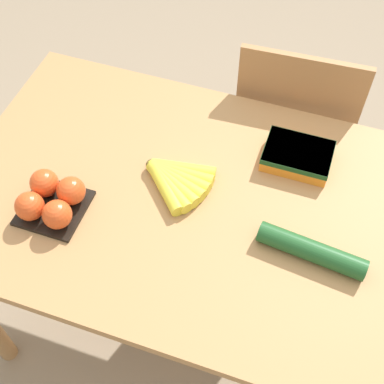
# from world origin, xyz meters

# --- Properties ---
(ground_plane) EXTENTS (12.00, 12.00, 0.00)m
(ground_plane) POSITION_xyz_m (0.00, 0.00, 0.00)
(ground_plane) COLOR gray
(dining_table) EXTENTS (1.29, 0.83, 0.77)m
(dining_table) POSITION_xyz_m (0.00, 0.00, 0.66)
(dining_table) COLOR #B27F4C
(dining_table) RESTS_ON ground_plane
(chair) EXTENTS (0.44, 0.42, 0.93)m
(chair) POSITION_xyz_m (0.18, 0.59, 0.48)
(chair) COLOR #A87547
(chair) RESTS_ON ground_plane
(banana_bunch) EXTENTS (0.19, 0.19, 0.04)m
(banana_bunch) POSITION_xyz_m (-0.06, 0.03, 0.78)
(banana_bunch) COLOR brown
(banana_bunch) RESTS_ON dining_table
(tomato_pack) EXTENTS (0.17, 0.17, 0.09)m
(tomato_pack) POSITION_xyz_m (-0.33, -0.15, 0.81)
(tomato_pack) COLOR black
(tomato_pack) RESTS_ON dining_table
(carrot_bag) EXTENTS (0.19, 0.14, 0.05)m
(carrot_bag) POSITION_xyz_m (0.24, 0.22, 0.79)
(carrot_bag) COLOR orange
(carrot_bag) RESTS_ON dining_table
(cucumber_near) EXTENTS (0.27, 0.08, 0.05)m
(cucumber_near) POSITION_xyz_m (0.33, -0.07, 0.79)
(cucumber_near) COLOR #1E5123
(cucumber_near) RESTS_ON dining_table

